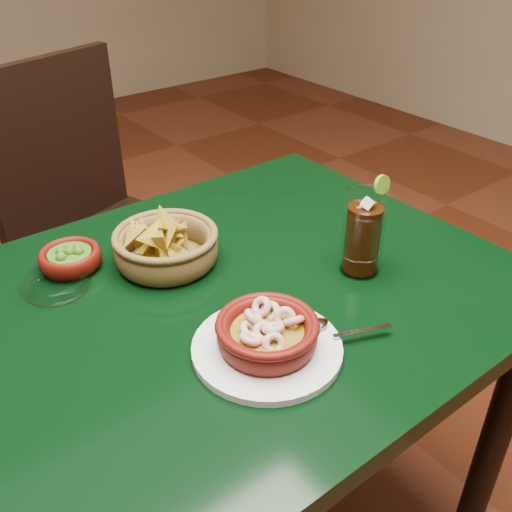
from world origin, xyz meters
TOP-DOWN VIEW (x-y plane):
  - dining_table at (0.00, 0.00)m, footprint 1.20×0.80m
  - dining_chair at (0.15, 0.71)m, footprint 0.58×0.58m
  - shrimp_plate at (0.05, -0.17)m, footprint 0.29×0.23m
  - chip_basket at (0.05, 0.14)m, footprint 0.23×0.23m
  - guacamole_ramekin at (-0.10, 0.23)m, footprint 0.13×0.13m
  - cola_drink at (0.32, -0.10)m, footprint 0.16×0.16m
  - glass_ashtray at (-0.15, 0.18)m, footprint 0.13×0.13m

SIDE VIEW (x-z plane):
  - dining_chair at x=0.15m, z-range 0.05..1.04m
  - dining_table at x=0.00m, z-range 0.28..1.03m
  - glass_ashtray at x=-0.15m, z-range 0.75..0.78m
  - guacamole_ramekin at x=-0.10m, z-range 0.75..0.79m
  - shrimp_plate at x=0.05m, z-range 0.74..0.82m
  - chip_basket at x=0.05m, z-range 0.72..0.85m
  - cola_drink at x=0.32m, z-range 0.74..0.92m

